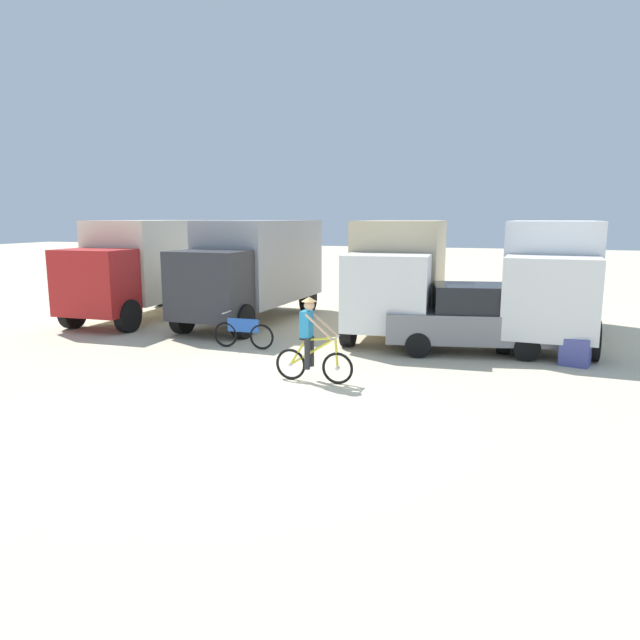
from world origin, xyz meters
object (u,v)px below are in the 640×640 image
at_px(box_truck_grey_hauler, 254,265).
at_px(cyclist_orange_shirt, 311,343).
at_px(box_truck_tan_camper, 400,269).
at_px(supply_crate, 575,352).
at_px(bicycle_spare, 243,334).
at_px(box_truck_cream_rv, 148,263).
at_px(sedan_parked, 470,319).
at_px(box_truck_avon_van, 551,273).

bearing_deg(box_truck_grey_hauler, cyclist_orange_shirt, -57.04).
height_order(box_truck_tan_camper, supply_crate, box_truck_tan_camper).
relative_size(cyclist_orange_shirt, supply_crate, 2.76).
bearing_deg(bicycle_spare, cyclist_orange_shirt, -42.07).
xyz_separation_m(cyclist_orange_shirt, supply_crate, (5.49, 3.21, -0.52)).
bearing_deg(box_truck_tan_camper, supply_crate, -33.53).
xyz_separation_m(box_truck_cream_rv, sedan_parked, (11.09, -2.30, -0.99)).
relative_size(sedan_parked, supply_crate, 6.75).
xyz_separation_m(cyclist_orange_shirt, bicycle_spare, (-2.75, 2.48, -0.45)).
bearing_deg(box_truck_grey_hauler, box_truck_cream_rv, -175.89).
xyz_separation_m(box_truck_avon_van, sedan_parked, (-2.06, -2.74, -0.99)).
bearing_deg(box_truck_avon_van, box_truck_tan_camper, -176.74).
relative_size(box_truck_avon_van, cyclist_orange_shirt, 3.78).
xyz_separation_m(box_truck_tan_camper, sedan_parked, (2.28, -2.50, -0.99)).
height_order(box_truck_avon_van, cyclist_orange_shirt, box_truck_avon_van).
height_order(sedan_parked, cyclist_orange_shirt, cyclist_orange_shirt).
relative_size(box_truck_grey_hauler, box_truck_avon_van, 1.00).
bearing_deg(supply_crate, box_truck_grey_hauler, 161.54).
bearing_deg(sedan_parked, box_truck_grey_hauler, 160.30).
distance_m(box_truck_grey_hauler, bicycle_spare, 4.46).
bearing_deg(cyclist_orange_shirt, box_truck_tan_camper, 83.35).
height_order(box_truck_cream_rv, cyclist_orange_shirt, box_truck_cream_rv).
distance_m(box_truck_avon_van, supply_crate, 3.75).
distance_m(box_truck_avon_van, bicycle_spare, 8.97).
distance_m(box_truck_grey_hauler, box_truck_avon_van, 9.26).
xyz_separation_m(box_truck_grey_hauler, box_truck_avon_van, (9.25, 0.17, 0.00)).
height_order(box_truck_cream_rv, box_truck_grey_hauler, same).
relative_size(box_truck_cream_rv, cyclist_orange_shirt, 3.72).
relative_size(box_truck_tan_camper, sedan_parked, 1.54).
xyz_separation_m(box_truck_grey_hauler, box_truck_tan_camper, (4.91, -0.08, 0.00)).
height_order(box_truck_tan_camper, cyclist_orange_shirt, box_truck_tan_camper).
bearing_deg(sedan_parked, bicycle_spare, -166.54).
bearing_deg(box_truck_avon_van, cyclist_orange_shirt, -127.58).
relative_size(cyclist_orange_shirt, bicycle_spare, 1.05).
relative_size(box_truck_cream_rv, sedan_parked, 1.52).
bearing_deg(box_truck_cream_rv, box_truck_avon_van, 1.95).
bearing_deg(bicycle_spare, supply_crate, 5.09).
height_order(box_truck_avon_van, sedan_parked, box_truck_avon_van).
bearing_deg(cyclist_orange_shirt, sedan_parked, 51.92).
bearing_deg(box_truck_cream_rv, sedan_parked, -11.69).
bearing_deg(supply_crate, cyclist_orange_shirt, -149.67).
distance_m(box_truck_avon_van, sedan_parked, 3.57).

